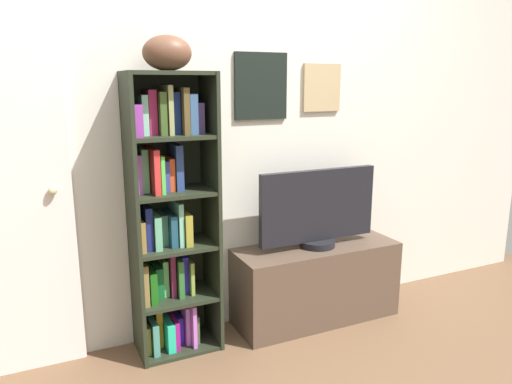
% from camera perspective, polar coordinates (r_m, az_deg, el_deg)
% --- Properties ---
extents(back_wall, '(4.80, 0.08, 2.40)m').
position_cam_1_polar(back_wall, '(2.87, -1.98, 7.44)').
color(back_wall, silver).
rests_on(back_wall, ground).
extents(bookshelf, '(0.45, 0.30, 1.52)m').
position_cam_1_polar(bookshelf, '(2.66, -10.40, -3.08)').
color(bookshelf, black).
rests_on(bookshelf, ground).
extents(football, '(0.27, 0.22, 0.17)m').
position_cam_1_polar(football, '(2.54, -10.44, 15.83)').
color(football, brown).
rests_on(football, bookshelf).
extents(tv_stand, '(1.04, 0.37, 0.48)m').
position_cam_1_polar(tv_stand, '(3.11, 7.10, -10.56)').
color(tv_stand, brown).
rests_on(tv_stand, ground).
extents(television, '(0.78, 0.22, 0.48)m').
position_cam_1_polar(television, '(2.96, 7.34, -2.00)').
color(television, black).
rests_on(television, tv_stand).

